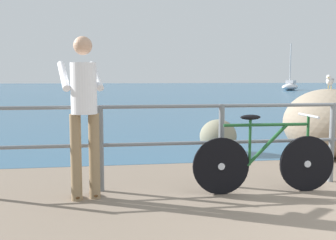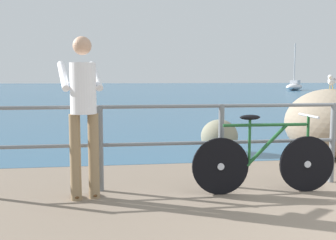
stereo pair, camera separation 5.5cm
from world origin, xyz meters
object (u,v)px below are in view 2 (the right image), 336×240
bicycle (265,160)px  person_at_railing (83,110)px  breakwater_boulder_main (330,123)px  sailboat (294,86)px  breakwater_boulder_left (219,136)px  seagull (332,81)px

bicycle → person_at_railing: size_ratio=0.96×
breakwater_boulder_main → sailboat: 37.40m
person_at_railing → sailboat: 40.77m
breakwater_boulder_left → sailboat: 37.62m
bicycle → breakwater_boulder_main: bearing=46.0°
breakwater_boulder_left → sailboat: size_ratio=0.13×
bicycle → seagull: seagull is taller
bicycle → breakwater_boulder_main: 2.65m
seagull → person_at_railing: bearing=-25.3°
breakwater_boulder_left → sailboat: bearing=62.6°
bicycle → sailboat: 39.89m
bicycle → breakwater_boulder_main: breakwater_boulder_main is taller
person_at_railing → breakwater_boulder_main: bearing=-78.1°
person_at_railing → breakwater_boulder_main: size_ratio=1.19×
sailboat → breakwater_boulder_main: bearing=14.8°
bicycle → sailboat: sailboat is taller
breakwater_boulder_left → breakwater_boulder_main: bearing=-19.1°
bicycle → person_at_railing: 2.15m
person_at_railing → seagull: (3.88, 1.71, 0.30)m
person_at_railing → seagull: bearing=-78.8°
bicycle → person_at_railing: bearing=179.3°
person_at_railing → breakwater_boulder_left: size_ratio=2.71×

